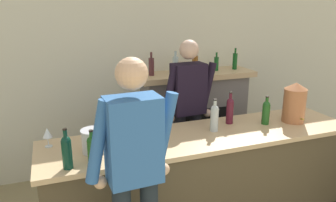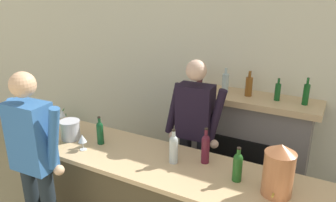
% 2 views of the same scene
% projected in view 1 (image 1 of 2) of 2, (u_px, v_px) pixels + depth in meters
% --- Properties ---
extents(wall_back_panel, '(12.00, 0.07, 2.75)m').
position_uv_depth(wall_back_panel, '(156.00, 65.00, 4.36)').
color(wall_back_panel, beige).
rests_on(wall_back_panel, ground_plane).
extents(bar_counter, '(3.05, 0.75, 0.96)m').
position_uv_depth(bar_counter, '(202.00, 178.00, 3.26)').
color(bar_counter, '#4C402A').
rests_on(bar_counter, ground_plane).
extents(fireplace_stone, '(1.55, 0.52, 1.59)m').
position_uv_depth(fireplace_stone, '(194.00, 118.00, 4.48)').
color(fireplace_stone, slate).
rests_on(fireplace_stone, ground_plane).
extents(person_customer, '(0.66, 0.32, 1.84)m').
position_uv_depth(person_customer, '(135.00, 175.00, 2.24)').
color(person_customer, black).
rests_on(person_customer, ground_plane).
extents(person_bartender, '(0.66, 0.32, 1.79)m').
position_uv_depth(person_bartender, '(188.00, 111.00, 3.67)').
color(person_bartender, black).
rests_on(person_bartender, ground_plane).
extents(copper_dispenser, '(0.23, 0.27, 0.42)m').
position_uv_depth(copper_dispenser, '(295.00, 102.00, 3.41)').
color(copper_dispenser, '#AF693F').
rests_on(copper_dispenser, bar_counter).
extents(ice_bucket_steel, '(0.21, 0.21, 0.20)m').
position_uv_depth(ice_bucket_steel, '(94.00, 141.00, 2.72)').
color(ice_bucket_steel, silver).
rests_on(ice_bucket_steel, bar_counter).
extents(wine_bottle_merlot_tall, '(0.08, 0.08, 0.30)m').
position_uv_depth(wine_bottle_merlot_tall, '(266.00, 111.00, 3.35)').
color(wine_bottle_merlot_tall, '#1E521C').
rests_on(wine_bottle_merlot_tall, bar_counter).
extents(wine_bottle_burgundy_dark, '(0.07, 0.07, 0.29)m').
position_uv_depth(wine_bottle_burgundy_dark, '(133.00, 130.00, 2.88)').
color(wine_bottle_burgundy_dark, '#114421').
rests_on(wine_bottle_burgundy_dark, bar_counter).
extents(wine_bottle_cabernet_heavy, '(0.08, 0.08, 0.32)m').
position_uv_depth(wine_bottle_cabernet_heavy, '(214.00, 117.00, 3.16)').
color(wine_bottle_cabernet_heavy, '#ABB6B4').
rests_on(wine_bottle_cabernet_heavy, bar_counter).
extents(wine_bottle_riesling_slim, '(0.08, 0.08, 0.27)m').
position_uv_depth(wine_bottle_riesling_slim, '(92.00, 148.00, 2.52)').
color(wine_bottle_riesling_slim, '#1D531A').
rests_on(wine_bottle_riesling_slim, bar_counter).
extents(wine_bottle_rose_blush, '(0.08, 0.08, 0.32)m').
position_uv_depth(wine_bottle_rose_blush, '(67.00, 151.00, 2.43)').
color(wine_bottle_rose_blush, '#0C3626').
rests_on(wine_bottle_rose_blush, bar_counter).
extents(wine_bottle_chardonnay_pale, '(0.07, 0.07, 0.34)m').
position_uv_depth(wine_bottle_chardonnay_pale, '(230.00, 110.00, 3.37)').
color(wine_bottle_chardonnay_pale, '#501525').
rests_on(wine_bottle_chardonnay_pale, bar_counter).
extents(wine_glass_front_left, '(0.08, 0.08, 0.16)m').
position_uv_depth(wine_glass_front_left, '(131.00, 140.00, 2.69)').
color(wine_glass_front_left, silver).
rests_on(wine_glass_front_left, bar_counter).
extents(wine_glass_mid_counter, '(0.08, 0.08, 0.17)m').
position_uv_depth(wine_glass_mid_counter, '(47.00, 133.00, 2.81)').
color(wine_glass_mid_counter, silver).
rests_on(wine_glass_mid_counter, bar_counter).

